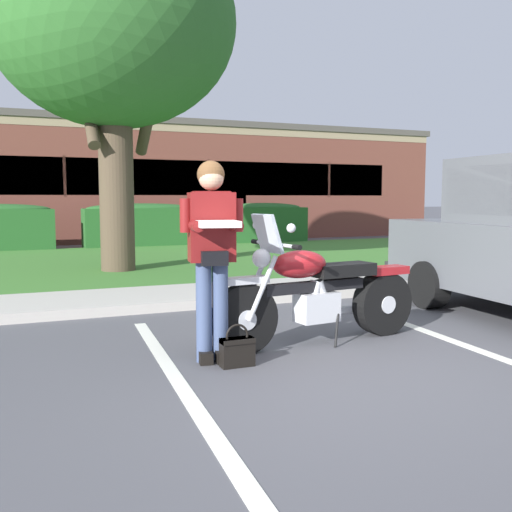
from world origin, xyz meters
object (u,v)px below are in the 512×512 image
shade_tree (113,24)px  brick_building (52,183)px  handbag (237,349)px  rider_person (212,244)px  motorcycle (325,293)px  hedge_right (263,222)px  hedge_center_right (142,224)px

shade_tree → brick_building: size_ratio=0.24×
handbag → brick_building: 18.70m
rider_person → brick_building: brick_building is taller
motorcycle → hedge_right: size_ratio=0.84×
handbag → brick_building: brick_building is taller
rider_person → brick_building: size_ratio=0.06×
brick_building → handbag: bearing=-89.6°
handbag → hedge_right: (5.51, 12.04, 0.51)m
handbag → shade_tree: bearing=88.7°
handbag → shade_tree: shade_tree is taller
shade_tree → hedge_center_right: bearing=73.7°
motorcycle → handbag: motorcycle is taller
motorcycle → hedge_right: 12.43m
hedge_center_right → hedge_right: same height
rider_person → brick_building: 18.42m
motorcycle → hedge_center_right: 11.64m
motorcycle → handbag: 1.20m
shade_tree → brick_building: shade_tree is taller
hedge_center_right → hedge_right: size_ratio=1.20×
rider_person → brick_building: (0.01, 18.40, 0.94)m
motorcycle → rider_person: 1.33m
rider_person → hedge_right: (5.65, 11.81, -0.36)m
shade_tree → brick_building: 12.41m
motorcycle → hedge_center_right: motorcycle is taller
shade_tree → hedge_right: bearing=46.0°
hedge_center_right → brick_building: size_ratio=0.12×
motorcycle → brick_building: 18.29m
rider_person → motorcycle: bearing=9.5°
hedge_right → hedge_center_right: bearing=180.0°
rider_person → handbag: bearing=-57.9°
hedge_right → brick_building: size_ratio=0.10×
rider_person → hedge_center_right: 11.97m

